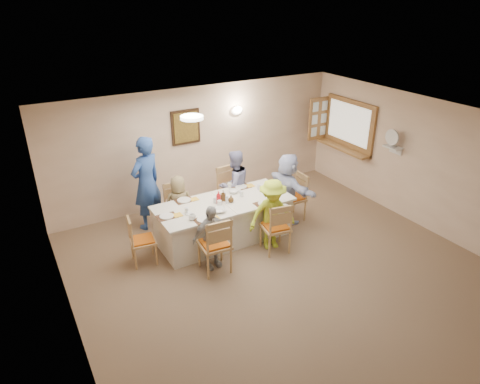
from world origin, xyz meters
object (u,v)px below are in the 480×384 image
desk_fan (393,140)px  chair_front_left (215,243)px  chair_back_right (232,192)px  diner_right_end (288,188)px  diner_back_right (234,184)px  serving_hatch (349,125)px  chair_front_right (275,226)px  chair_back_left (177,207)px  chair_left_end (143,240)px  chair_right_end (292,197)px  diner_back_left (179,204)px  caregiver (147,183)px  diner_front_left (211,237)px  dining_table (224,221)px  condiment_ketchup (218,197)px  diner_front_right (272,215)px

desk_fan → chair_front_left: (-4.07, -0.15, -1.04)m
chair_back_right → diner_right_end: bearing=-50.6°
diner_back_right → desk_fan: bearing=146.0°
diner_back_right → serving_hatch: bearing=171.3°
serving_hatch → diner_right_end: size_ratio=1.05×
chair_front_right → desk_fan: bearing=-167.8°
chair_back_left → chair_back_right: bearing=3.0°
chair_front_left → chair_left_end: 1.24m
chair_front_left → diner_right_end: bearing=-154.1°
chair_right_end → diner_back_left: size_ratio=0.85×
diner_back_left → diner_right_end: size_ratio=0.80×
chair_left_end → caregiver: caregiver is taller
diner_front_left → chair_back_right: bearing=48.1°
serving_hatch → diner_back_left: size_ratio=1.31×
dining_table → chair_front_left: 1.01m
chair_back_left → condiment_ketchup: size_ratio=3.89×
diner_back_left → chair_right_end: bearing=173.2°
chair_back_left → condiment_ketchup: bearing=-53.9°
condiment_ketchup → chair_front_left: bearing=-121.6°
chair_back_right → diner_right_end: size_ratio=0.71×
serving_hatch → dining_table: bearing=-168.9°
chair_front_left → dining_table: bearing=-122.6°
diner_back_right → chair_left_end: bearing=8.4°
chair_left_end → diner_back_left: (0.95, 0.68, 0.13)m
chair_back_right → diner_back_left: diner_back_left is taller
chair_front_right → diner_front_left: diner_front_left is taller
chair_right_end → caregiver: size_ratio=0.52×
chair_back_left → caregiver: size_ratio=0.49×
chair_back_right → diner_front_left: 1.91m
desk_fan → diner_right_end: (-2.05, 0.65, -0.83)m
diner_right_end → chair_front_right: bearing=132.3°
desk_fan → caregiver: bearing=158.3°
chair_right_end → diner_back_right: diner_back_right is taller
serving_hatch → diner_right_end: bearing=-162.0°
diner_right_end → caregiver: caregiver is taller
chair_back_left → chair_right_end: 2.29m
chair_front_left → diner_right_end: 2.18m
diner_front_right → serving_hatch: bearing=35.8°
chair_front_right → diner_back_right: size_ratio=0.69×
chair_back_left → diner_back_left: (0.00, -0.12, 0.12)m
diner_front_left → desk_fan: bearing=-2.5°
serving_hatch → chair_right_end: size_ratio=1.55×
condiment_ketchup → desk_fan: bearing=-10.7°
diner_front_left → diner_back_left: bearing=87.1°
diner_back_right → caregiver: caregiver is taller
chair_front_right → chair_right_end: 1.24m
diner_front_left → dining_table: bearing=45.7°
diner_back_right → diner_front_right: bearing=80.9°
dining_table → diner_right_end: diner_right_end is taller
chair_back_right → diner_front_left: bearing=-135.3°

